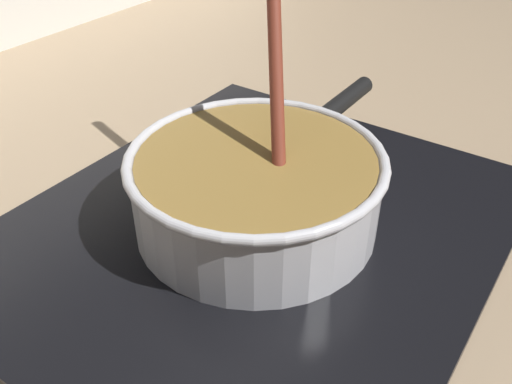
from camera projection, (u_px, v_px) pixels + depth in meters
name	position (u px, v px, depth m)	size (l,w,h in m)	color
ground	(294.00, 293.00, 0.56)	(2.40, 1.60, 0.04)	#9E8466
hob_plate	(256.00, 227.00, 0.61)	(0.56, 0.48, 0.01)	black
burner_ring	(256.00, 220.00, 0.60)	(0.20, 0.20, 0.01)	#592D0C
spare_burner	(335.00, 151.00, 0.73)	(0.12, 0.12, 0.01)	#262628
cooking_pan	(257.00, 187.00, 0.58)	(0.39, 0.27, 0.32)	silver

